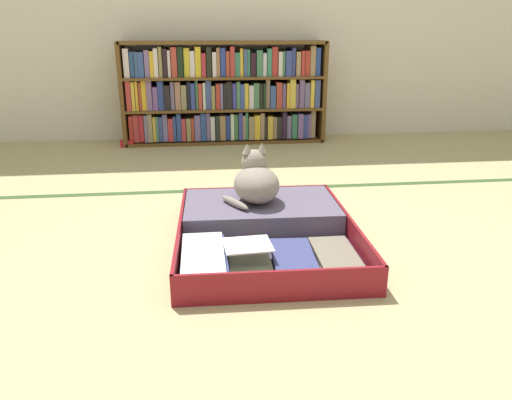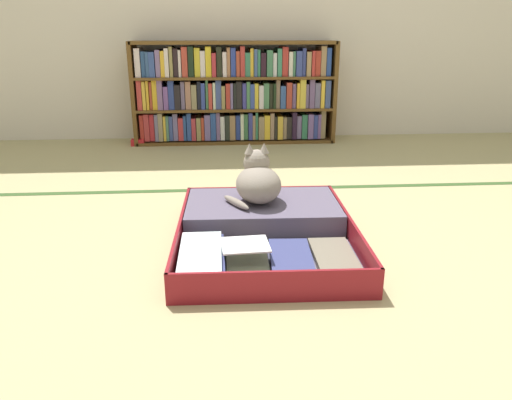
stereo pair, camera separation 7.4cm
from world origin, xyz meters
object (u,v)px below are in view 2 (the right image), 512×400
bookshelf (233,94)px  black_cat (258,181)px  small_red_pouch (138,142)px  open_suitcase (262,227)px

bookshelf → black_cat: bearing=-88.4°
small_red_pouch → open_suitcase: bearing=-66.3°
open_suitcase → black_cat: (-0.01, 0.16, 0.16)m
bookshelf → small_red_pouch: bearing=-172.1°
bookshelf → small_red_pouch: bookshelf is taller
black_cat → open_suitcase: bearing=-86.8°
bookshelf → small_red_pouch: size_ratio=15.67×
open_suitcase → black_cat: 0.22m
bookshelf → black_cat: 1.80m
black_cat → small_red_pouch: black_cat is taller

